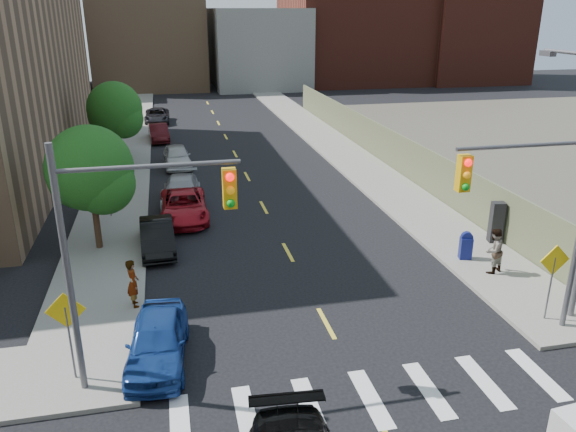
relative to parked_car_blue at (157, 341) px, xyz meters
name	(u,v)px	position (x,y,z in m)	size (l,w,h in m)	color
sidewalk_nw	(131,131)	(-2.25, 34.50, -0.64)	(3.50, 73.00, 0.15)	gray
sidewalk_ne	(306,124)	(13.25, 34.50, -0.64)	(3.50, 73.00, 0.15)	gray
fence_north	(380,143)	(15.10, 21.00, 0.54)	(0.12, 44.00, 2.50)	#646F4E
bg_bldg_west	(16,43)	(-16.50, 63.00, 5.29)	(14.00, 18.00, 12.00)	#592319
bg_bldg_midwest	(149,28)	(-0.50, 65.00, 6.79)	(14.00, 16.00, 15.00)	#8C6B4C
bg_bldg_center	(257,48)	(13.50, 63.00, 4.29)	(12.00, 16.00, 10.00)	gray
bg_bldg_east	(352,23)	(27.50, 65.00, 7.29)	(18.00, 18.00, 16.00)	#592319
bg_bldg_fareast	(463,16)	(43.50, 63.00, 8.29)	(14.00, 16.00, 18.00)	#592319
signal_nw	(126,235)	(-0.48, -1.00, 3.81)	(4.59, 0.30, 7.00)	#59595E
signal_ne	(542,203)	(11.48, -1.00, 3.81)	(4.59, 0.30, 7.00)	#59595E
warn_sign_nw	(67,320)	(-2.30, -0.50, 1.28)	(1.06, 0.06, 2.83)	#59595E
warn_sign_ne	(553,269)	(12.70, -0.50, 1.28)	(1.06, 0.06, 2.83)	#59595E
warn_sign_midwest	(107,181)	(-2.30, 13.00, 1.28)	(1.06, 0.06, 2.83)	#59595E
tree_west_near	(90,173)	(-2.50, 9.05, 2.76)	(3.66, 3.64, 5.52)	#332114
tree_west_far	(115,112)	(-2.50, 24.05, 2.76)	(3.66, 3.64, 5.52)	#332114
parked_car_blue	(157,341)	(0.00, 0.00, 0.00)	(1.69, 4.19, 1.43)	navy
parked_car_black	(157,236)	(0.00, 8.45, -0.05)	(1.40, 4.03, 1.33)	black
parked_car_red	(184,206)	(1.30, 12.17, -0.03)	(2.28, 4.95, 1.38)	#A2101B
parked_car_silver	(181,192)	(1.27, 14.47, 0.00)	(2.00, 4.91, 1.43)	#98999F
parked_car_white	(177,156)	(1.30, 22.30, 0.01)	(1.71, 4.24, 1.45)	#B3B3B3
parked_car_maroon	(159,133)	(0.13, 30.56, -0.04)	(1.43, 4.11, 1.35)	#390B0E
parked_car_grey	(157,116)	(0.00, 38.42, -0.06)	(2.17, 4.71, 1.31)	black
mailbox	(466,246)	(12.50, 4.49, 0.01)	(0.56, 0.47, 1.19)	navy
payphone	(496,222)	(14.70, 5.86, 0.36)	(0.55, 0.45, 1.85)	black
pedestrian_west	(133,283)	(-0.80, 3.37, 0.31)	(0.64, 0.42, 1.74)	gray
pedestrian_east	(494,251)	(12.87, 3.09, 0.35)	(0.89, 0.69, 1.83)	gray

